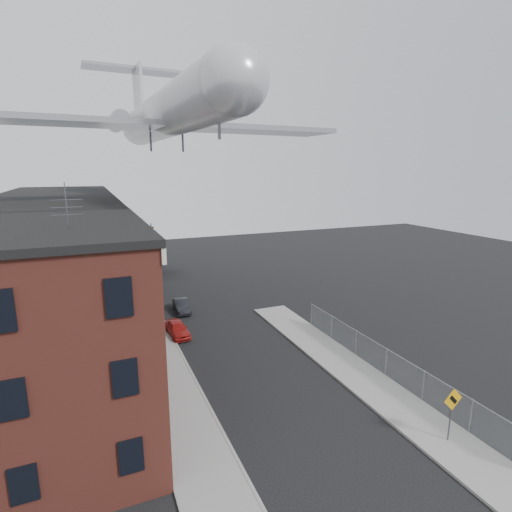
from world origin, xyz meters
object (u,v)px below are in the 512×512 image
at_px(street_tree, 135,262).
at_px(warning_sign, 452,406).
at_px(car_near, 177,329).
at_px(car_mid, 182,306).
at_px(utility_pole, 144,275).
at_px(car_far, 149,280).
at_px(airplane, 167,114).

bearing_deg(street_tree, warning_sign, -69.42).
bearing_deg(street_tree, car_near, -81.87).
bearing_deg(car_mid, street_tree, 118.29).
relative_size(street_tree, car_near, 1.53).
bearing_deg(utility_pole, car_mid, 44.22).
xyz_separation_m(utility_pole, street_tree, (0.33, 9.92, -1.22)).
bearing_deg(utility_pole, car_far, 81.16).
xyz_separation_m(car_mid, car_far, (-1.48, 9.47, 0.08)).
bearing_deg(car_far, warning_sign, -73.19).
distance_m(utility_pole, street_tree, 10.00).
bearing_deg(street_tree, car_mid, -64.24).
bearing_deg(utility_pole, street_tree, 88.11).
bearing_deg(car_mid, car_near, -103.46).
distance_m(utility_pole, car_near, 4.89).
xyz_separation_m(car_near, airplane, (1.05, 5.70, 16.50)).
height_order(car_near, car_far, car_far).
bearing_deg(warning_sign, car_near, 118.08).
distance_m(warning_sign, utility_pole, 22.25).
height_order(car_mid, car_far, car_far).
xyz_separation_m(warning_sign, airplane, (-8.15, 22.95, 15.20)).
height_order(utility_pole, airplane, airplane).
height_order(car_near, car_mid, car_near).
xyz_separation_m(warning_sign, street_tree, (-10.87, 28.95, 1.57)).
bearing_deg(airplane, utility_pole, -127.85).
relative_size(street_tree, car_mid, 1.52).
distance_m(car_near, car_mid, 5.38).
bearing_deg(car_mid, car_far, 101.42).
bearing_deg(utility_pole, warning_sign, -59.52).
distance_m(warning_sign, car_near, 19.59).
bearing_deg(car_far, street_tree, -118.98).
distance_m(warning_sign, car_far, 33.21).
relative_size(car_mid, airplane, 0.11).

